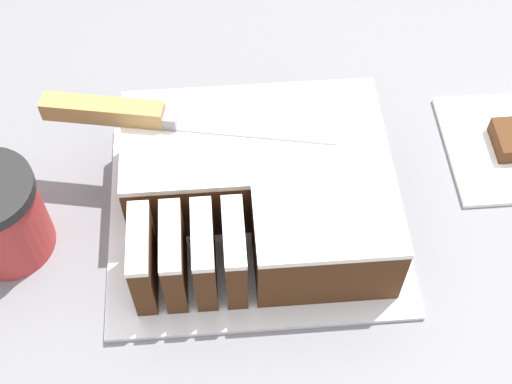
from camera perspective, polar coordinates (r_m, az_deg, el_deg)
The scene contains 4 objects.
countertop at distance 1.24m, azimuth 2.27°, elevation -9.98°, with size 1.40×1.10×0.93m.
cake_board at distance 0.78m, azimuth 0.00°, elevation -1.96°, with size 0.32×0.27×0.01m.
cake at distance 0.75m, azimuth 0.45°, elevation 0.37°, with size 0.27×0.22×0.09m.
knife at distance 0.75m, azimuth -10.27°, elevation 6.19°, with size 0.31×0.08×0.02m.
Camera 1 is at (-0.09, -0.52, 1.60)m, focal length 50.00 mm.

